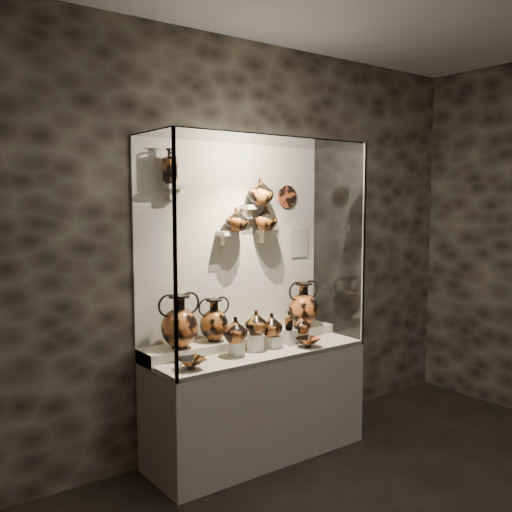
{
  "coord_description": "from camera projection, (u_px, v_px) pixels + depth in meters",
  "views": [
    {
      "loc": [
        -2.52,
        -1.22,
        1.95
      ],
      "look_at": [
        0.01,
        2.2,
        1.54
      ],
      "focal_mm": 40.0,
      "sensor_mm": 36.0,
      "label": 1
    }
  ],
  "objects": [
    {
      "name": "glass_left",
      "position": [
        153.0,
        254.0,
        3.74
      ],
      "size": [
        0.01,
        0.6,
        1.6
      ],
      "primitive_type": "cube",
      "color": "white",
      "rests_on": "plinth"
    },
    {
      "name": "glass_front",
      "position": [
        281.0,
        250.0,
        4.01
      ],
      "size": [
        1.7,
        0.01,
        1.6
      ],
      "primitive_type": "cube",
      "color": "white",
      "rests_on": "plinth"
    },
    {
      "name": "bracket_cc",
      "position": [
        267.0,
        232.0,
        4.59
      ],
      "size": [
        0.14,
        0.12,
        0.04
      ],
      "primitive_type": "cube",
      "color": "beige",
      "rests_on": "back_panel"
    },
    {
      "name": "jug_c",
      "position": [
        271.0,
        325.0,
        4.34
      ],
      "size": [
        0.18,
        0.18,
        0.18
      ],
      "primitive_type": "imported",
      "rotation": [
        0.0,
        0.0,
        0.06
      ],
      "color": "#AC5021",
      "rests_on": "pedestal_c"
    },
    {
      "name": "lekythos_small",
      "position": [
        289.0,
        319.0,
        4.4
      ],
      "size": [
        0.09,
        0.09,
        0.17
      ],
      "primitive_type": null,
      "rotation": [
        0.0,
        0.0,
        0.24
      ],
      "color": "#984B1A",
      "rests_on": "pedestal_d"
    },
    {
      "name": "amphora_mid",
      "position": [
        214.0,
        320.0,
        4.26
      ],
      "size": [
        0.3,
        0.3,
        0.32
      ],
      "primitive_type": null,
      "rotation": [
        0.0,
        0.0,
        0.15
      ],
      "color": "#984B1A",
      "rests_on": "rear_tier"
    },
    {
      "name": "glass_right",
      "position": [
        338.0,
        243.0,
        4.74
      ],
      "size": [
        0.01,
        0.6,
        1.6
      ],
      "primitive_type": "cube",
      "color": "white",
      "rests_on": "plinth"
    },
    {
      "name": "kylix_left",
      "position": [
        191.0,
        362.0,
        3.8
      ],
      "size": [
        0.28,
        0.25,
        0.09
      ],
      "primitive_type": null,
      "rotation": [
        0.0,
        0.0,
        0.3
      ],
      "color": "#984B1A",
      "rests_on": "front_tier"
    },
    {
      "name": "info_placard",
      "position": [
        299.0,
        243.0,
        4.88
      ],
      "size": [
        0.18,
        0.01,
        0.24
      ],
      "primitive_type": "cube",
      "color": "beige",
      "rests_on": "back_panel"
    },
    {
      "name": "jug_e",
      "position": [
        302.0,
        324.0,
        4.48
      ],
      "size": [
        0.16,
        0.16,
        0.14
      ],
      "primitive_type": "imported",
      "rotation": [
        0.0,
        0.0,
        0.23
      ],
      "color": "#AC5021",
      "rests_on": "pedestal_e"
    },
    {
      "name": "plinth",
      "position": [
        256.0,
        404.0,
        4.36
      ],
      "size": [
        1.7,
        0.6,
        0.8
      ],
      "primitive_type": "cube",
      "color": "beige",
      "rests_on": "floor"
    },
    {
      "name": "jug_a",
      "position": [
        235.0,
        330.0,
        4.1
      ],
      "size": [
        0.22,
        0.22,
        0.19
      ],
      "primitive_type": "imported",
      "rotation": [
        0.0,
        0.0,
        0.26
      ],
      "color": "#AC5021",
      "rests_on": "pedestal_a"
    },
    {
      "name": "bracket_cb",
      "position": [
        248.0,
        207.0,
        4.46
      ],
      "size": [
        0.1,
        0.12,
        0.04
      ],
      "primitive_type": "cube",
      "color": "beige",
      "rests_on": "back_panel"
    },
    {
      "name": "bracket_ca",
      "position": [
        227.0,
        233.0,
        4.37
      ],
      "size": [
        0.14,
        0.12,
        0.04
      ],
      "primitive_type": "cube",
      "color": "beige",
      "rests_on": "back_panel"
    },
    {
      "name": "glass_top",
      "position": [
        256.0,
        139.0,
        4.17
      ],
      "size": [
        1.7,
        0.6,
        0.01
      ],
      "primitive_type": "cube",
      "color": "white",
      "rests_on": "back_panel"
    },
    {
      "name": "pedestal_b",
      "position": [
        255.0,
        343.0,
        4.24
      ],
      "size": [
        0.09,
        0.09,
        0.13
      ],
      "primitive_type": "cube",
      "color": "silver",
      "rests_on": "front_tier"
    },
    {
      "name": "pedestal_c",
      "position": [
        273.0,
        342.0,
        4.34
      ],
      "size": [
        0.09,
        0.09,
        0.09
      ],
      "primitive_type": "cube",
      "color": "silver",
      "rests_on": "front_tier"
    },
    {
      "name": "pedestal_e",
      "position": [
        303.0,
        337.0,
        4.52
      ],
      "size": [
        0.09,
        0.09,
        0.08
      ],
      "primitive_type": "cube",
      "color": "silver",
      "rests_on": "front_tier"
    },
    {
      "name": "ovoid_vase_b",
      "position": [
        260.0,
        191.0,
        4.46
      ],
      "size": [
        0.24,
        0.24,
        0.21
      ],
      "primitive_type": "imported",
      "rotation": [
        0.0,
        0.0,
        0.18
      ],
      "color": "#984B1A",
      "rests_on": "bracket_cb"
    },
    {
      "name": "lekythos_tall",
      "position": [
        170.0,
        164.0,
        4.02
      ],
      "size": [
        0.14,
        0.14,
        0.28
      ],
      "primitive_type": null,
      "rotation": [
        0.0,
        0.0,
        -0.35
      ],
      "color": "#AC5021",
      "rests_on": "bracket_ul"
    },
    {
      "name": "frame_post_left",
      "position": [
        175.0,
        257.0,
        3.51
      ],
      "size": [
        0.02,
        0.02,
        1.6
      ],
      "primitive_type": "cube",
      "color": "gray",
      "rests_on": "plinth"
    },
    {
      "name": "pedestal_a",
      "position": [
        236.0,
        348.0,
        4.14
      ],
      "size": [
        0.09,
        0.09,
        0.1
      ],
      "primitive_type": "cube",
      "color": "silver",
      "rests_on": "front_tier"
    },
    {
      "name": "back_panel",
      "position": [
        233.0,
        245.0,
        4.49
      ],
      "size": [
        1.7,
        0.03,
        1.6
      ],
      "primitive_type": "cube",
      "color": "beige",
      "rests_on": "plinth"
    },
    {
      "name": "jug_b",
      "position": [
        256.0,
        322.0,
        4.25
      ],
      "size": [
        0.23,
        0.23,
        0.18
      ],
      "primitive_type": "imported",
      "rotation": [
        0.0,
        0.0,
        0.42
      ],
      "color": "#984B1A",
      "rests_on": "pedestal_b"
    },
    {
      "name": "amphora_left",
      "position": [
        180.0,
        321.0,
        4.05
      ],
      "size": [
        0.31,
        0.31,
        0.39
      ],
      "primitive_type": null,
      "rotation": [
        0.0,
        0.0,
        0.01
      ],
      "color": "#AC5021",
      "rests_on": "rear_tier"
    },
    {
      "name": "ovoid_vase_c",
      "position": [
        266.0,
        218.0,
        4.52
      ],
      "size": [
        0.24,
        0.24,
        0.19
      ],
      "primitive_type": "imported",
      "rotation": [
        0.0,
        0.0,
        -0.43
      ],
      "color": "#984B1A",
      "rests_on": "bracket_cc"
    },
    {
      "name": "wall_back",
      "position": [
        232.0,
        245.0,
        4.5
      ],
      "size": [
        5.0,
        0.02,
        3.2
      ],
      "primitive_type": "cube",
      "color": "black",
      "rests_on": "ground"
    },
    {
      "name": "bracket_ul",
      "position": [
        175.0,
        187.0,
        4.07
      ],
      "size": [
        0.14,
        0.12,
        0.04
      ],
      "primitive_type": "cube",
      "color": "beige",
      "rests_on": "back_panel"
    },
    {
      "name": "pedestal_d",
      "position": [
        289.0,
        337.0,
        4.44
      ],
      "size": [
        0.09,
        0.09,
        0.12
      ],
      "primitive_type": "cube",
      "color": "silver",
      "rests_on": "front_tier"
    },
    {
      "name": "ovoid_vase_a",
      "position": [
        236.0,
        219.0,
        4.36
      ],
      "size": [
        0.18,
        0.18,
        0.18
      ],
      "primitive_type": "imported",
      "rotation": [
        0.0,
        0.0,
        0.03
      ],
      "color": "#984B1A",
      "rests_on": "bracket_ca"
    },
    {
      "name": "wall_plate",
      "position": [
        287.0,
        197.0,
        4.75
      ],
      "size": [
        0.19,
        0.02,
        0.19
      ],
      "primitive_type": "cylinder",
      "rotation": [
        1.57,
        0.0,
        0.0
      ],
      "color": "#923A1C",
      "rests_on": "back_panel"
    },
    {
      "name": "rear_tier",
      "position": [
        243.0,
        342.0,
        4.45
      ],
      "size": [
        1.7,
        0.25,
        0.1
      ],
      "primitive_type": "cube",
      "color": "beige",
      "rests_on": "plinth"
    },
    {
      "name": "amphora_right",
      "position": [
        303.0,
        304.0,
        4.75
      ],
      "size": [
        0.35,
        0.35,
        0.37
      ],
      "primitive_type": null,
      "rotation": [
        0.0,
        0.0,
        -0.2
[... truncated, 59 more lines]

